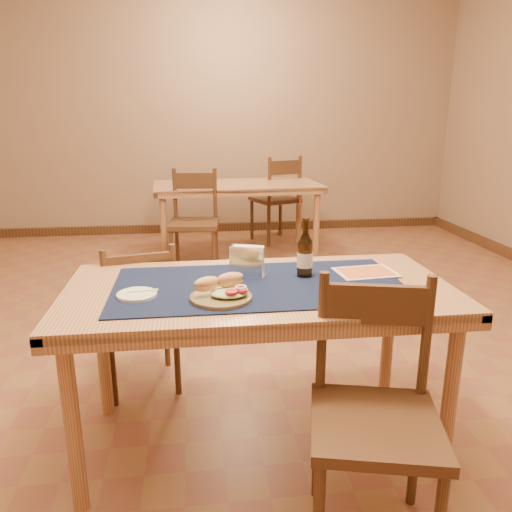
{
  "coord_description": "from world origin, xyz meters",
  "views": [
    {
      "loc": [
        -0.26,
        -2.75,
        1.44
      ],
      "look_at": [
        0.0,
        -0.7,
        0.85
      ],
      "focal_mm": 35.0,
      "sensor_mm": 36.0,
      "label": 1
    }
  ],
  "objects": [
    {
      "name": "napkin_holder",
      "position": [
        -0.04,
        -0.69,
        0.82
      ],
      "size": [
        0.16,
        0.1,
        0.14
      ],
      "color": "white",
      "rests_on": "placemat"
    },
    {
      "name": "fork",
      "position": [
        -0.46,
        -0.86,
        0.77
      ],
      "size": [
        0.12,
        0.03,
        0.0
      ],
      "color": "#8EDB78",
      "rests_on": "side_plate"
    },
    {
      "name": "baseboard",
      "position": [
        0.0,
        0.0,
        0.05
      ],
      "size": [
        6.0,
        7.0,
        0.1
      ],
      "color": "#4C2F1B",
      "rests_on": "ground"
    },
    {
      "name": "placemat",
      "position": [
        0.0,
        -0.8,
        0.75
      ],
      "size": [
        1.2,
        0.6,
        0.01
      ],
      "primitive_type": "cube",
      "color": "#0E1836",
      "rests_on": "main_table"
    },
    {
      "name": "chair_main_near",
      "position": [
        0.32,
        -1.34,
        0.48
      ],
      "size": [
        0.51,
        0.51,
        0.91
      ],
      "color": "#4C2F1B",
      "rests_on": "ground"
    },
    {
      "name": "chair_main_far",
      "position": [
        -0.56,
        -0.26,
        0.43
      ],
      "size": [
        0.45,
        0.45,
        0.83
      ],
      "color": "#4C2F1B",
      "rests_on": "ground"
    },
    {
      "name": "beer_bottle",
      "position": [
        0.21,
        -0.72,
        0.85
      ],
      "size": [
        0.07,
        0.07,
        0.26
      ],
      "color": "#44290C",
      "rests_on": "placemat"
    },
    {
      "name": "back_table",
      "position": [
        0.19,
        2.38,
        0.67
      ],
      "size": [
        1.73,
        0.94,
        0.75
      ],
      "color": "tan",
      "rests_on": "ground"
    },
    {
      "name": "sandwich_plate",
      "position": [
        -0.16,
        -0.95,
        0.78
      ],
      "size": [
        0.24,
        0.24,
        0.09
      ],
      "color": "brown",
      "rests_on": "placemat"
    },
    {
      "name": "chair_back_far",
      "position": [
        0.69,
        2.84,
        0.52
      ],
      "size": [
        0.6,
        0.6,
        0.99
      ],
      "color": "#4C2F1B",
      "rests_on": "ground"
    },
    {
      "name": "menu_card",
      "position": [
        0.5,
        -0.7,
        0.76
      ],
      "size": [
        0.28,
        0.21,
        0.01
      ],
      "color": "beige",
      "rests_on": "placemat"
    },
    {
      "name": "side_plate",
      "position": [
        -0.49,
        -0.88,
        0.76
      ],
      "size": [
        0.16,
        0.16,
        0.01
      ],
      "color": "silver",
      "rests_on": "placemat"
    },
    {
      "name": "room",
      "position": [
        0.0,
        0.0,
        1.4
      ],
      "size": [
        6.04,
        7.04,
        2.84
      ],
      "color": "brown",
      "rests_on": "ground"
    },
    {
      "name": "chair_back_near",
      "position": [
        -0.26,
        1.8,
        0.5
      ],
      "size": [
        0.48,
        0.48,
        0.95
      ],
      "color": "#4C2F1B",
      "rests_on": "ground"
    },
    {
      "name": "main_table",
      "position": [
        0.0,
        -0.8,
        0.67
      ],
      "size": [
        1.6,
        0.8,
        0.75
      ],
      "color": "tan",
      "rests_on": "ground"
    }
  ]
}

